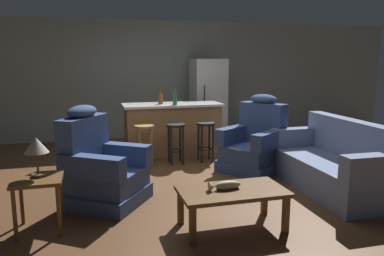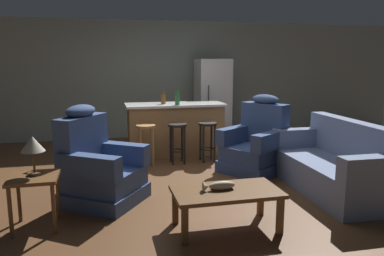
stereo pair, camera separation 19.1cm
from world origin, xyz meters
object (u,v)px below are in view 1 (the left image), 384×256
Objects in this scene: bar_stool_middle at (176,136)px; coffee_table at (232,195)px; recliner_near_island at (255,144)px; table_lamp at (36,147)px; kitchen_island at (173,129)px; refrigerator at (208,99)px; couch at (334,165)px; bar_stool_right at (206,134)px; recliner_near_lamp at (100,169)px; bottle_short_amber at (175,99)px; bottle_tall_green at (161,99)px; fish_figurine at (225,186)px; end_table at (38,187)px; bar_stool_left at (145,138)px.

coffee_table is at bearing -90.08° from bar_stool_middle.
coffee_table is 0.92× the size of recliner_near_island.
kitchen_island is (2.00, 2.71, -0.39)m from table_lamp.
refrigerator is (3.07, 3.91, 0.01)m from table_lamp.
coffee_table is 0.57× the size of couch.
bar_stool_middle is 0.53m from bar_stool_right.
recliner_near_lamp is 3.97× the size of bottle_short_amber.
kitchen_island is 0.77m from bar_stool_right.
bottle_tall_green is at bearing 133.74° from bottle_short_amber.
refrigerator is at bearing 52.83° from bottle_short_amber.
fish_figurine is 1.12× the size of bottle_short_amber.
bottle_short_amber is at bearing 89.07° from recliner_near_lamp.
end_table is 1.85× the size of bottle_short_amber.
refrigerator is (0.04, 2.56, 0.46)m from recliner_near_island.
bar_stool_left is at bearing -37.44° from couch.
end_table is at bearing -139.17° from bar_stool_right.
bar_stool_middle is at bearing -65.58° from recliner_near_island.
bottle_tall_green is at bearing -79.90° from recliner_near_island.
kitchen_island is at bearing 45.82° from bar_stool_left.
refrigerator reaches higher than bar_stool_right.
refrigerator is (1.16, 1.83, 0.41)m from bar_stool_middle.
recliner_near_lamp is at bearing -130.56° from bar_stool_middle.
coffee_table is 2.68× the size of table_lamp.
end_table is (-1.92, 0.48, 0.10)m from coffee_table.
couch reaches higher than end_table.
recliner_near_island is at bearing -52.77° from kitchen_island.
table_lamp is 3.19m from bottle_short_amber.
fish_figurine is 0.28× the size of recliner_near_island.
couch is 3.43× the size of end_table.
table_lamp reaches higher than end_table.
refrigerator reaches higher than kitchen_island.
fish_figurine is 0.83× the size of table_lamp.
refrigerator reaches higher than end_table.
end_table is at bearing -127.95° from refrigerator.
recliner_near_island is at bearing 52.52° from recliner_near_lamp.
end_table is at bearing 5.60° from couch.
refrigerator is 1.79m from bottle_short_amber.
fish_figurine is 3.05m from bottle_short_amber.
recliner_near_lamp is 2.52m from recliner_near_island.
bottle_tall_green is at bearing 101.80° from bar_stool_middle.
recliner_near_island is 1.71m from kitchen_island.
kitchen_island is at bearing 53.88° from end_table.
bar_stool_right is at bearing 40.40° from table_lamp.
bottle_tall_green is (-1.29, -1.20, 0.17)m from refrigerator.
recliner_near_island is 0.68× the size of refrigerator.
kitchen_island is at bearing 88.45° from coffee_table.
bar_stool_left is 1.00× the size of bar_stool_middle.
bar_stool_left is (0.76, 1.50, 0.05)m from recliner_near_lamp.
bar_stool_left is at bearing -132.65° from refrigerator.
coffee_table is 0.92× the size of recliner_near_lamp.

